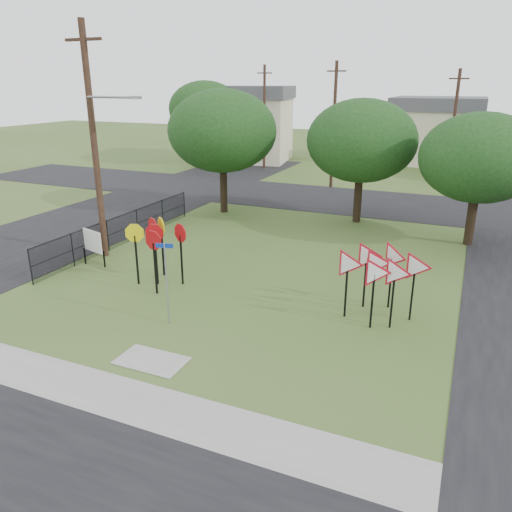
{
  "coord_description": "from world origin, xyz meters",
  "views": [
    {
      "loc": [
        7.76,
        -12.69,
        7.6
      ],
      "look_at": [
        0.93,
        3.0,
        1.6
      ],
      "focal_mm": 35.0,
      "sensor_mm": 36.0,
      "label": 1
    }
  ],
  "objects": [
    {
      "name": "planting_strip",
      "position": [
        0.0,
        -5.4,
        0.01
      ],
      "size": [
        30.0,
        0.8,
        0.02
      ],
      "primitive_type": "cube",
      "color": "#36511E",
      "rests_on": "ground"
    },
    {
      "name": "house_mid",
      "position": [
        4.0,
        40.0,
        3.15
      ],
      "size": [
        8.4,
        8.4,
        6.2
      ],
      "color": "beige",
      "rests_on": "ground"
    },
    {
      "name": "tree_near_left",
      "position": [
        -6.0,
        14.0,
        4.86
      ],
      "size": [
        6.4,
        6.4,
        7.27
      ],
      "color": "black",
      "rests_on": "ground"
    },
    {
      "name": "curb_pad",
      "position": [
        0.0,
        -2.4,
        0.01
      ],
      "size": [
        2.0,
        1.2,
        0.02
      ],
      "primitive_type": "cube",
      "color": "gray",
      "rests_on": "ground"
    },
    {
      "name": "sidewalk",
      "position": [
        0.0,
        -4.2,
        0.01
      ],
      "size": [
        30.0,
        1.6,
        0.02
      ],
      "primitive_type": "cube",
      "color": "gray",
      "rests_on": "ground"
    },
    {
      "name": "fence_run",
      "position": [
        -7.6,
        6.25,
        0.78
      ],
      "size": [
        0.05,
        11.55,
        1.5
      ],
      "color": "black",
      "rests_on": "ground"
    },
    {
      "name": "street_far",
      "position": [
        0.0,
        20.0,
        0.01
      ],
      "size": [
        60.0,
        8.0,
        0.02
      ],
      "primitive_type": "cube",
      "color": "black",
      "rests_on": "ground"
    },
    {
      "name": "street_name_sign",
      "position": [
        -0.86,
        -0.15,
        1.61
      ],
      "size": [
        0.56,
        0.18,
        2.78
      ],
      "color": "gray",
      "rests_on": "ground"
    },
    {
      "name": "far_pole_b",
      "position": [
        6.0,
        28.0,
        4.35
      ],
      "size": [
        1.4,
        0.24,
        8.5
      ],
      "color": "#3F281D",
      "rests_on": "ground"
    },
    {
      "name": "street_left",
      "position": [
        -12.0,
        10.0,
        0.01
      ],
      "size": [
        8.0,
        50.0,
        0.02
      ],
      "primitive_type": "cube",
      "color": "black",
      "rests_on": "ground"
    },
    {
      "name": "ground",
      "position": [
        0.0,
        0.0,
        0.0
      ],
      "size": [
        140.0,
        140.0,
        0.0
      ],
      "primitive_type": "plane",
      "color": "#36511E"
    },
    {
      "name": "far_pole_c",
      "position": [
        -10.0,
        30.0,
        4.6
      ],
      "size": [
        1.4,
        0.24,
        9.0
      ],
      "color": "#3F281D",
      "rests_on": "ground"
    },
    {
      "name": "stop_sign_cluster",
      "position": [
        -3.16,
        2.71,
        1.85
      ],
      "size": [
        2.32,
        2.01,
        2.49
      ],
      "color": "black",
      "rests_on": "ground"
    },
    {
      "name": "tree_near_right",
      "position": [
        8.0,
        13.0,
        4.22
      ],
      "size": [
        5.6,
        5.6,
        6.33
      ],
      "color": "black",
      "rests_on": "ground"
    },
    {
      "name": "far_pole_a",
      "position": [
        -2.0,
        24.0,
        4.6
      ],
      "size": [
        1.4,
        0.24,
        9.0
      ],
      "color": "#3F281D",
      "rests_on": "ground"
    },
    {
      "name": "utility_pole_main",
      "position": [
        -7.24,
        4.5,
        5.21
      ],
      "size": [
        3.55,
        0.33,
        10.0
      ],
      "color": "#3F281D",
      "rests_on": "ground"
    },
    {
      "name": "tree_far_left",
      "position": [
        -16.0,
        30.0,
        5.17
      ],
      "size": [
        6.8,
        6.8,
        7.73
      ],
      "color": "black",
      "rests_on": "ground"
    },
    {
      "name": "yield_sign_cluster",
      "position": [
        5.4,
        3.05,
        1.81
      ],
      "size": [
        3.16,
        2.26,
        2.46
      ],
      "color": "black",
      "rests_on": "ground"
    },
    {
      "name": "house_left",
      "position": [
        -14.0,
        34.0,
        3.65
      ],
      "size": [
        10.58,
        8.88,
        7.2
      ],
      "color": "beige",
      "rests_on": "ground"
    },
    {
      "name": "info_board",
      "position": [
        -6.84,
        3.24,
        1.06
      ],
      "size": [
        1.23,
        0.4,
        1.59
      ],
      "color": "black",
      "rests_on": "ground"
    },
    {
      "name": "tree_near_mid",
      "position": [
        2.0,
        15.0,
        4.54
      ],
      "size": [
        6.0,
        6.0,
        6.8
      ],
      "color": "black",
      "rests_on": "ground"
    }
  ]
}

